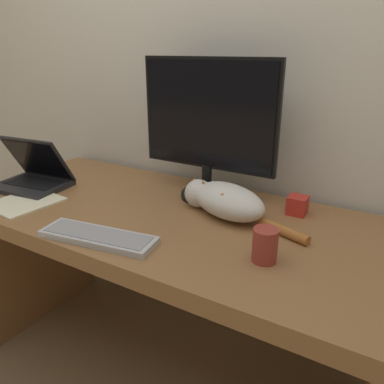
{
  "coord_description": "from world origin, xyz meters",
  "views": [
    {
      "loc": [
        0.74,
        -0.66,
        1.33
      ],
      "look_at": [
        0.15,
        0.33,
        0.88
      ],
      "focal_mm": 35.0,
      "sensor_mm": 36.0,
      "label": 1
    }
  ],
  "objects_px": {
    "monitor": "(208,126)",
    "laptop": "(34,177)",
    "cat": "(225,200)",
    "external_keyboard": "(98,237)",
    "coffee_mug": "(265,245)"
  },
  "relations": [
    {
      "from": "monitor",
      "to": "laptop",
      "type": "relative_size",
      "value": 1.74
    },
    {
      "from": "cat",
      "to": "laptop",
      "type": "bearing_deg",
      "value": -150.76
    },
    {
      "from": "monitor",
      "to": "laptop",
      "type": "distance_m",
      "value": 0.79
    },
    {
      "from": "laptop",
      "to": "external_keyboard",
      "type": "relative_size",
      "value": 0.81
    },
    {
      "from": "monitor",
      "to": "cat",
      "type": "xyz_separation_m",
      "value": [
        0.14,
        -0.12,
        -0.23
      ]
    },
    {
      "from": "monitor",
      "to": "external_keyboard",
      "type": "xyz_separation_m",
      "value": [
        -0.12,
        -0.49,
        -0.28
      ]
    },
    {
      "from": "coffee_mug",
      "to": "laptop",
      "type": "bearing_deg",
      "value": 176.03
    },
    {
      "from": "external_keyboard",
      "to": "cat",
      "type": "height_order",
      "value": "cat"
    },
    {
      "from": "cat",
      "to": "coffee_mug",
      "type": "bearing_deg",
      "value": -24.73
    },
    {
      "from": "external_keyboard",
      "to": "coffee_mug",
      "type": "bearing_deg",
      "value": 7.95
    },
    {
      "from": "monitor",
      "to": "external_keyboard",
      "type": "relative_size",
      "value": 1.41
    },
    {
      "from": "external_keyboard",
      "to": "laptop",
      "type": "bearing_deg",
      "value": 150.63
    },
    {
      "from": "monitor",
      "to": "coffee_mug",
      "type": "relative_size",
      "value": 5.58
    },
    {
      "from": "monitor",
      "to": "laptop",
      "type": "height_order",
      "value": "monitor"
    },
    {
      "from": "monitor",
      "to": "cat",
      "type": "bearing_deg",
      "value": -41.62
    }
  ]
}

